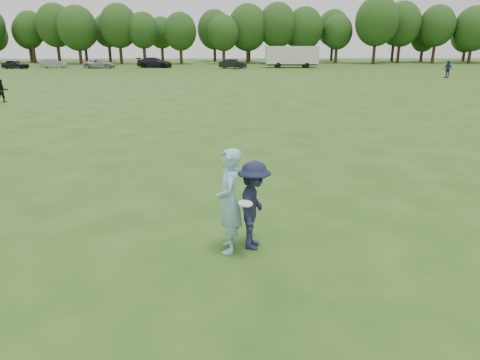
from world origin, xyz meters
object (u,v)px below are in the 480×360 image
at_px(thrower, 229,201).
at_px(defender, 254,205).
at_px(player_far_a, 2,91).
at_px(car_f, 233,64).
at_px(cargo_trailer, 292,56).
at_px(car_d, 155,63).
at_px(field_cone, 453,78).
at_px(car_a, 15,64).
at_px(car_b, 53,64).
at_px(player_far_d, 236,64).
at_px(player_far_b, 448,69).
at_px(car_c, 100,64).

bearing_deg(thrower, defender, 103.24).
bearing_deg(defender, player_far_a, 48.67).
relative_size(car_f, cargo_trailer, 0.47).
xyz_separation_m(defender, car_d, (-11.73, 61.44, -0.11)).
height_order(car_d, car_f, car_d).
relative_size(car_f, field_cone, 14.05).
bearing_deg(car_a, car_b, -63.27).
bearing_deg(player_far_d, defender, -89.98).
relative_size(player_far_a, player_far_b, 0.81).
xyz_separation_m(defender, car_f, (0.43, 59.06, -0.19)).
bearing_deg(player_far_a, car_d, 42.36).
bearing_deg(thrower, car_c, -162.71).
xyz_separation_m(car_a, field_cone, (55.97, -20.73, -0.50)).
xyz_separation_m(car_f, cargo_trailer, (9.15, 1.83, 1.08)).
bearing_deg(player_far_a, car_c, 54.32).
bearing_deg(thrower, car_a, -152.47).
bearing_deg(car_b, cargo_trailer, -93.90).
bearing_deg(player_far_a, car_f, 24.68).
distance_m(car_d, field_cone, 42.26).
bearing_deg(car_d, car_c, 103.01).
xyz_separation_m(car_f, field_cone, (23.40, -20.45, -0.54)).
distance_m(player_far_b, player_far_d, 27.91).
xyz_separation_m(player_far_d, field_cone, (22.98, -17.53, -0.63)).
distance_m(player_far_b, cargo_trailer, 24.76).
bearing_deg(car_c, thrower, -165.93).
height_order(thrower, car_c, thrower).
bearing_deg(car_b, defender, -159.10).
xyz_separation_m(car_d, car_f, (12.16, -2.38, -0.08)).
xyz_separation_m(player_far_b, field_cone, (-0.45, -2.38, -0.79)).
xyz_separation_m(thrower, player_far_b, (24.77, 41.11, -0.08)).
distance_m(player_far_d, car_b, 28.67).
distance_m(player_far_d, field_cone, 28.91).
height_order(car_c, car_d, car_d).
distance_m(car_c, cargo_trailer, 29.56).
bearing_deg(defender, field_cone, -18.58).
distance_m(thrower, car_f, 59.19).
height_order(car_c, cargo_trailer, cargo_trailer).
relative_size(player_far_d, field_cone, 5.17).
height_order(car_f, cargo_trailer, cargo_trailer).
bearing_deg(car_d, car_a, 102.78).
xyz_separation_m(player_far_d, cargo_trailer, (8.73, 4.75, 1.00)).
relative_size(player_far_b, car_f, 0.45).
distance_m(thrower, car_a, 67.37).
height_order(thrower, defender, thrower).
relative_size(defender, car_c, 0.37).
relative_size(thrower, cargo_trailer, 0.23).
relative_size(player_far_d, car_c, 0.33).
xyz_separation_m(thrower, player_far_a, (-15.06, 21.85, -0.26)).
bearing_deg(car_a, car_c, -80.84).
relative_size(player_far_d, cargo_trailer, 0.17).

